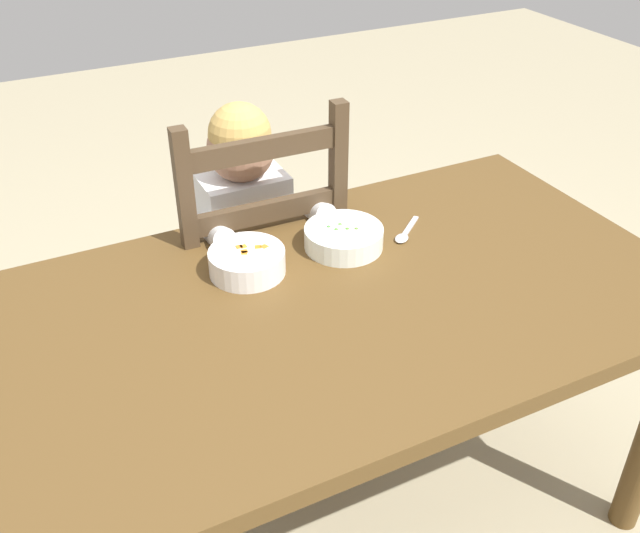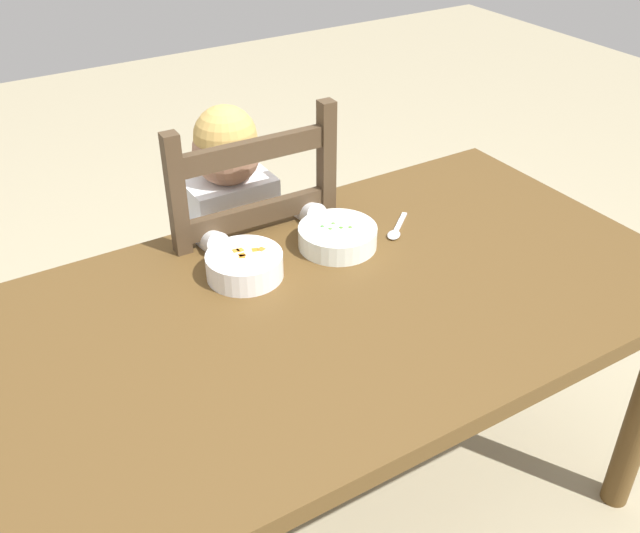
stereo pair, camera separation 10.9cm
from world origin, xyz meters
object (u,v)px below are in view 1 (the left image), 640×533
Objects in this scene: dining_table at (330,334)px; bowl_of_carrots at (247,261)px; bowl_of_peas at (344,237)px; child_figure at (250,228)px; spoon at (404,234)px; dining_chair at (252,280)px.

dining_table is 0.24m from bowl_of_carrots.
dining_table is 0.24m from bowl_of_peas.
child_figure is at bearing 67.81° from bowl_of_carrots.
bowl_of_carrots is 0.39m from spoon.
dining_chair is 0.42m from bowl_of_peas.
spoon is at bearing -49.55° from dining_chair.
dining_table is 8.41× the size of bowl_of_peas.
child_figure is at bearing 112.20° from bowl_of_peas.
child_figure is at bearing -73.10° from dining_chair.
spoon is (0.27, 0.15, 0.10)m from dining_table.
dining_chair is 1.03× the size of child_figure.
dining_chair is 0.42m from bowl_of_carrots.
dining_table is at bearing -90.23° from child_figure.
child_figure reaches higher than bowl_of_peas.
dining_chair is at bearing 68.38° from bowl_of_carrots.
spoon reaches higher than dining_table.
spoon is (0.15, -0.02, -0.02)m from bowl_of_peas.
dining_chair is 5.51× the size of bowl_of_peas.
bowl_of_peas is at bearing -0.00° from bowl_of_carrots.
child_figure is at bearing 89.77° from dining_table.
bowl_of_peas is (0.12, 0.17, 0.12)m from dining_table.
dining_table is 1.57× the size of child_figure.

